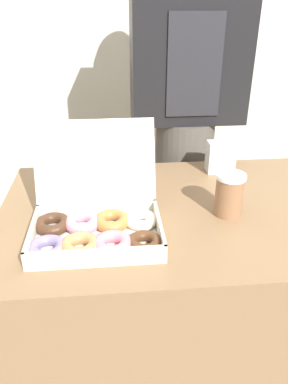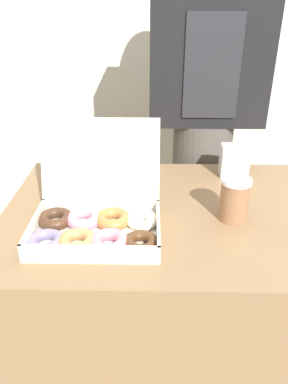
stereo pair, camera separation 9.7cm
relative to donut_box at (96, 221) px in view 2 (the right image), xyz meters
name	(u,v)px [view 2 (the right image)]	position (x,y,z in m)	size (l,w,h in m)	color
ground_plane	(186,379)	(0.29, 0.13, -0.81)	(14.00, 14.00, 0.00)	gray
wall_back	(181,7)	(0.29, 1.30, 0.49)	(10.00, 0.05, 2.60)	beige
table	(192,306)	(0.29, 0.13, -0.42)	(1.18, 0.71, 0.77)	brown
donut_box	(96,221)	(0.00, 0.00, 0.00)	(0.37, 0.31, 0.27)	silver
coffee_cup	(234,199)	(0.38, 0.08, 0.03)	(0.08, 0.08, 0.13)	#8C6042
napkin_holder	(234,160)	(0.44, 0.38, 0.02)	(0.10, 0.06, 0.11)	silver
person_customer	(204,119)	(0.36, 0.64, 0.09)	(0.45, 0.24, 1.68)	#4C4742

